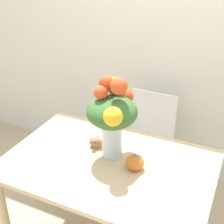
# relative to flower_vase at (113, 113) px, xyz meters

# --- Properties ---
(wall_back) EXTENTS (8.00, 0.06, 2.70)m
(wall_back) POSITION_rel_flower_vase_xyz_m (0.01, 1.04, 0.28)
(wall_back) COLOR silver
(wall_back) RESTS_ON ground_plane
(dining_table) EXTENTS (1.26, 0.84, 0.77)m
(dining_table) POSITION_rel_flower_vase_xyz_m (0.01, -0.08, -0.41)
(dining_table) COLOR #D1B284
(dining_table) RESTS_ON ground_plane
(flower_vase) EXTENTS (0.30, 0.40, 0.53)m
(flower_vase) POSITION_rel_flower_vase_xyz_m (0.00, 0.00, 0.00)
(flower_vase) COLOR silver
(flower_vase) RESTS_ON dining_table
(pumpkin) EXTENTS (0.11, 0.11, 0.10)m
(pumpkin) POSITION_rel_flower_vase_xyz_m (0.18, -0.08, -0.25)
(pumpkin) COLOR orange
(pumpkin) RESTS_ON dining_table
(turkey_figurine) EXTENTS (0.09, 0.12, 0.07)m
(turkey_figurine) POSITION_rel_flower_vase_xyz_m (-0.14, 0.04, -0.26)
(turkey_figurine) COLOR #936642
(turkey_figurine) RESTS_ON dining_table
(dining_chair_near_window) EXTENTS (0.43, 0.43, 0.87)m
(dining_chair_near_window) POSITION_rel_flower_vase_xyz_m (0.01, 0.67, -0.60)
(dining_chair_near_window) COLOR white
(dining_chair_near_window) RESTS_ON ground_plane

